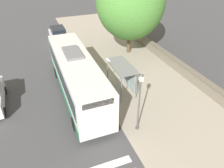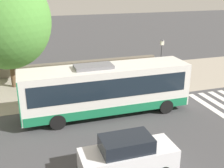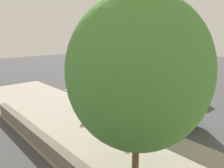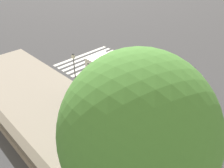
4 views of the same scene
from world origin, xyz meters
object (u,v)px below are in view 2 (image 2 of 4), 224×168
bus (106,88)px  bus_shelter (102,69)px  pedestrian (151,86)px  bench (55,85)px  shade_tree (6,21)px  parked_car_far_lane (128,156)px  street_lamp_near (161,61)px

bus → bus_shelter: size_ratio=3.38×
bus → pedestrian: size_ratio=6.65×
bench → shade_tree: 6.51m
parked_car_far_lane → pedestrian: bearing=148.1°
pedestrian → bench: bearing=-120.0°
bus_shelter → parked_car_far_lane: size_ratio=0.74×
bench → shade_tree: shade_tree is taller
shade_tree → parked_car_far_lane: bearing=20.4°
pedestrian → shade_tree: bearing=-119.8°
shade_tree → bench: bearing=60.5°
bench → street_lamp_near: 9.09m
street_lamp_near → bench: bearing=-109.1°
pedestrian → shade_tree: size_ratio=0.18×
pedestrian → street_lamp_near: (-1.16, 1.32, 1.62)m
bus_shelter → shade_tree: shade_tree is taller
bus_shelter → street_lamp_near: size_ratio=0.76×
bus_shelter → bench: size_ratio=1.81×
bus_shelter → street_lamp_near: street_lamp_near is taller
pedestrian → parked_car_far_lane: (8.23, -5.12, -0.03)m
street_lamp_near → pedestrian: bearing=-48.7°
shade_tree → parked_car_far_lane: (14.17, 5.26, -4.75)m
bench → parked_car_far_lane: size_ratio=0.41×
street_lamp_near → shade_tree: size_ratio=0.46×
street_lamp_near → parked_car_far_lane: 11.50m
bus → bench: 6.48m
street_lamp_near → shade_tree: shade_tree is taller
bus_shelter → parked_car_far_lane: bus_shelter is taller
pedestrian → bench: pedestrian is taller
shade_tree → parked_car_far_lane: 15.85m
bus → bench: bus is taller
bench → street_lamp_near: street_lamp_near is taller
pedestrian → street_lamp_near: bearing=131.3°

